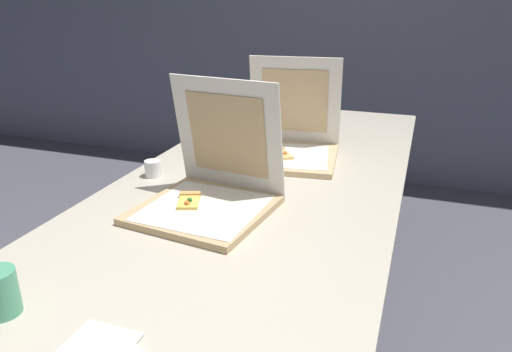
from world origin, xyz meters
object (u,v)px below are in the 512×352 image
at_px(pizza_box_front, 209,192).
at_px(pizza_box_middle, 290,144).
at_px(cup_white_near_center, 153,169).
at_px(cup_white_mid, 208,156).
at_px(table, 266,185).
at_px(napkin_pile, 98,351).
at_px(cup_white_far, 240,136).

distance_m(pizza_box_front, pizza_box_middle, 0.58).
bearing_deg(cup_white_near_center, cup_white_mid, 56.60).
height_order(table, napkin_pile, napkin_pile).
bearing_deg(napkin_pile, table, 89.77).
xyz_separation_m(table, pizza_box_middle, (0.03, 0.23, 0.10)).
distance_m(pizza_box_middle, cup_white_mid, 0.34).
xyz_separation_m(table, pizza_box_front, (-0.07, -0.35, 0.10)).
bearing_deg(pizza_box_middle, cup_white_far, 146.90).
xyz_separation_m(table, napkin_pile, (-0.00, -1.02, 0.05)).
bearing_deg(cup_white_far, table, -56.01).
relative_size(table, cup_white_far, 37.82).
bearing_deg(pizza_box_front, cup_white_far, 110.46).
xyz_separation_m(pizza_box_front, pizza_box_middle, (0.10, 0.58, 0.00)).
relative_size(table, pizza_box_middle, 5.36).
height_order(pizza_box_front, cup_white_mid, pizza_box_front).
bearing_deg(napkin_pile, cup_white_far, 99.88).
relative_size(pizza_box_middle, cup_white_near_center, 7.05).
distance_m(table, cup_white_far, 0.44).
xyz_separation_m(pizza_box_front, napkin_pile, (0.07, -0.67, -0.05)).
distance_m(cup_white_near_center, cup_white_far, 0.54).
relative_size(table, cup_white_near_center, 37.82).
relative_size(pizza_box_front, pizza_box_middle, 1.00).
height_order(pizza_box_front, cup_white_near_center, pizza_box_front).
xyz_separation_m(cup_white_far, napkin_pile, (0.24, -1.38, -0.03)).
bearing_deg(table, pizza_box_front, -102.15).
height_order(table, cup_white_mid, cup_white_mid).
bearing_deg(cup_white_mid, cup_white_near_center, -123.40).
relative_size(pizza_box_middle, napkin_pile, 2.58).
distance_m(pizza_box_middle, cup_white_near_center, 0.57).
bearing_deg(pizza_box_front, pizza_box_middle, 86.99).
distance_m(pizza_box_front, napkin_pile, 0.67).
height_order(pizza_box_middle, cup_white_mid, pizza_box_middle).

